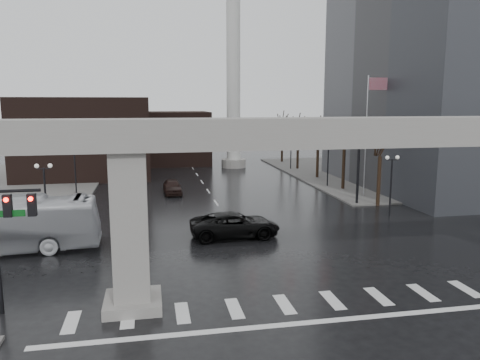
% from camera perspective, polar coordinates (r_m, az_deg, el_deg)
% --- Properties ---
extents(ground, '(160.00, 160.00, 0.00)m').
position_cam_1_polar(ground, '(23.79, 4.75, -13.88)').
color(ground, black).
rests_on(ground, ground).
extents(sidewalk_ne, '(28.00, 36.00, 0.15)m').
position_cam_1_polar(sidewalk_ne, '(66.05, 18.17, 0.85)').
color(sidewalk_ne, '#62605D').
rests_on(sidewalk_ne, ground).
extents(elevated_guideway, '(48.00, 2.60, 8.70)m').
position_cam_1_polar(elevated_guideway, '(22.38, 8.11, 2.86)').
color(elevated_guideway, gray).
rests_on(elevated_guideway, ground).
extents(building_far_left, '(16.00, 14.00, 10.00)m').
position_cam_1_polar(building_far_left, '(63.67, -18.21, 5.00)').
color(building_far_left, black).
rests_on(building_far_left, ground).
extents(building_far_mid, '(10.00, 10.00, 8.00)m').
position_cam_1_polar(building_far_mid, '(73.32, -7.82, 5.13)').
color(building_far_mid, black).
rests_on(building_far_mid, ground).
extents(smokestack, '(3.60, 3.60, 30.00)m').
position_cam_1_polar(smokestack, '(68.19, -0.81, 12.75)').
color(smokestack, beige).
rests_on(smokestack, ground).
extents(signal_mast_arm, '(12.12, 0.43, 8.00)m').
position_cam_1_polar(signal_mast_arm, '(42.70, 9.69, 4.50)').
color(signal_mast_arm, black).
rests_on(signal_mast_arm, ground).
extents(signal_left_pole, '(2.30, 0.30, 6.00)m').
position_cam_1_polar(signal_left_pole, '(23.02, -26.43, -4.97)').
color(signal_left_pole, black).
rests_on(signal_left_pole, ground).
extents(flagpole_assembly, '(2.06, 0.12, 12.00)m').
position_cam_1_polar(flagpole_assembly, '(48.04, 15.50, 6.86)').
color(flagpole_assembly, silver).
rests_on(flagpole_assembly, ground).
extents(lamp_right_0, '(1.22, 0.32, 5.11)m').
position_cam_1_polar(lamp_right_0, '(40.52, 17.98, 0.56)').
color(lamp_right_0, black).
rests_on(lamp_right_0, ground).
extents(lamp_right_1, '(1.22, 0.32, 5.11)m').
position_cam_1_polar(lamp_right_1, '(53.09, 10.70, 2.86)').
color(lamp_right_1, black).
rests_on(lamp_right_1, ground).
extents(lamp_right_2, '(1.22, 0.32, 5.11)m').
position_cam_1_polar(lamp_right_2, '(66.23, 6.24, 4.25)').
color(lamp_right_2, black).
rests_on(lamp_right_2, ground).
extents(lamp_left_0, '(1.22, 0.32, 5.11)m').
position_cam_1_polar(lamp_left_0, '(36.29, -22.70, -0.71)').
color(lamp_left_0, black).
rests_on(lamp_left_0, ground).
extents(lamp_left_1, '(1.22, 0.32, 5.11)m').
position_cam_1_polar(lamp_left_1, '(49.93, -19.51, 2.07)').
color(lamp_left_1, black).
rests_on(lamp_left_1, ground).
extents(lamp_left_2, '(1.22, 0.32, 5.11)m').
position_cam_1_polar(lamp_left_2, '(63.73, -17.69, 3.65)').
color(lamp_left_2, black).
rests_on(lamp_left_2, ground).
extents(tree_right_0, '(1.09, 1.58, 7.50)m').
position_cam_1_polar(tree_right_0, '(44.60, 16.62, 0.51)').
color(tree_right_0, black).
rests_on(tree_right_0, ground).
extents(tree_right_1, '(1.09, 1.61, 7.67)m').
position_cam_1_polar(tree_right_1, '(51.74, 12.55, 1.93)').
color(tree_right_1, black).
rests_on(tree_right_1, ground).
extents(tree_right_2, '(1.10, 1.63, 7.85)m').
position_cam_1_polar(tree_right_2, '(59.10, 9.47, 3.00)').
color(tree_right_2, black).
rests_on(tree_right_2, ground).
extents(tree_right_3, '(1.11, 1.66, 8.02)m').
position_cam_1_polar(tree_right_3, '(66.60, 7.08, 3.83)').
color(tree_right_3, black).
rests_on(tree_right_3, ground).
extents(tree_right_4, '(1.12, 1.69, 8.19)m').
position_cam_1_polar(tree_right_4, '(74.21, 5.17, 4.48)').
color(tree_right_4, black).
rests_on(tree_right_4, ground).
extents(pickup_truck, '(6.34, 2.95, 1.76)m').
position_cam_1_polar(pickup_truck, '(33.11, -0.63, -5.49)').
color(pickup_truck, black).
rests_on(pickup_truck, ground).
extents(far_car, '(1.92, 4.52, 1.53)m').
position_cam_1_polar(far_car, '(49.04, -8.24, -0.81)').
color(far_car, black).
rests_on(far_car, ground).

